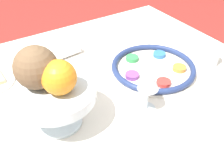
# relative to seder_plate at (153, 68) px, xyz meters

# --- Properties ---
(dining_table) EXTENTS (1.26, 0.95, 0.73)m
(dining_table) POSITION_rel_seder_plate_xyz_m (0.25, -0.02, -0.38)
(dining_table) COLOR silver
(dining_table) RESTS_ON ground_plane
(seder_plate) EXTENTS (0.30, 0.30, 0.03)m
(seder_plate) POSITION_rel_seder_plate_xyz_m (0.00, 0.00, 0.00)
(seder_plate) COLOR silver
(seder_plate) RESTS_ON dining_table
(wine_glass) EXTENTS (0.06, 0.06, 0.15)m
(wine_glass) POSITION_rel_seder_plate_xyz_m (0.14, 0.14, 0.09)
(wine_glass) COLOR silver
(wine_glass) RESTS_ON dining_table
(fruit_stand) EXTENTS (0.21, 0.21, 0.12)m
(fruit_stand) POSITION_rel_seder_plate_xyz_m (0.38, 0.06, 0.08)
(fruit_stand) COLOR silver
(fruit_stand) RESTS_ON dining_table
(orange_fruit) EXTENTS (0.09, 0.09, 0.09)m
(orange_fruit) POSITION_rel_seder_plate_xyz_m (0.37, 0.07, 0.15)
(orange_fruit) COLOR orange
(orange_fruit) RESTS_ON fruit_stand
(coconut) EXTENTS (0.11, 0.11, 0.11)m
(coconut) POSITION_rel_seder_plate_xyz_m (0.41, 0.02, 0.16)
(coconut) COLOR brown
(coconut) RESTS_ON fruit_stand
(napkin_roll) EXTENTS (0.17, 0.06, 0.04)m
(napkin_roll) POSITION_rel_seder_plate_xyz_m (0.25, -0.26, 0.01)
(napkin_roll) COLOR white
(napkin_roll) RESTS_ON dining_table
(cup_near) EXTENTS (0.07, 0.07, 0.08)m
(cup_near) POSITION_rel_seder_plate_xyz_m (-0.21, 0.07, 0.02)
(cup_near) COLOR silver
(cup_near) RESTS_ON dining_table
(fork_left) EXTENTS (0.08, 0.17, 0.01)m
(fork_left) POSITION_rel_seder_plate_xyz_m (0.03, 0.25, -0.01)
(fork_left) COLOR silver
(fork_left) RESTS_ON dining_table
(fork_right) EXTENTS (0.07, 0.18, 0.01)m
(fork_right) POSITION_rel_seder_plate_xyz_m (0.06, 0.25, -0.01)
(fork_right) COLOR silver
(fork_right) RESTS_ON dining_table
(spoon) EXTENTS (0.16, 0.07, 0.01)m
(spoon) POSITION_rel_seder_plate_xyz_m (0.23, -0.30, -0.01)
(spoon) COLOR silver
(spoon) RESTS_ON dining_table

